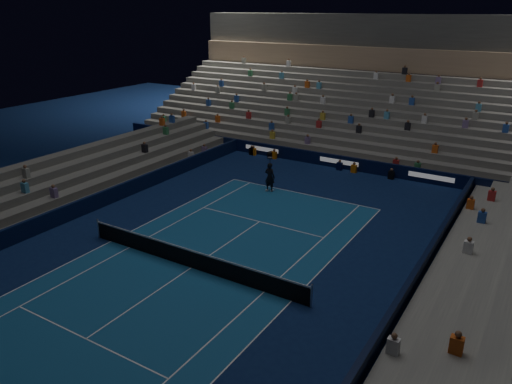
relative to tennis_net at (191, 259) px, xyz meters
name	(u,v)px	position (x,y,z in m)	size (l,w,h in m)	color
ground	(191,268)	(0.00, 0.00, -0.50)	(90.00, 90.00, 0.00)	#0B1B45
court_surface	(191,268)	(0.00, 0.00, -0.50)	(10.97, 23.77, 0.01)	navy
sponsor_barrier_far	(340,162)	(0.00, 18.50, 0.00)	(44.00, 0.25, 1.00)	black
sponsor_barrier_east	(389,322)	(9.70, 0.00, 0.00)	(0.25, 37.00, 1.00)	black
sponsor_barrier_west	(59,217)	(-9.70, 0.00, 0.00)	(0.25, 37.00, 1.00)	black
grandstand_main	(381,106)	(0.00, 27.90, 2.87)	(44.00, 15.20, 11.20)	slate
grandstand_east	(489,343)	(13.17, 0.00, 0.41)	(5.00, 37.00, 2.50)	slate
grandstand_west	(21,198)	(-13.17, 0.00, 0.41)	(5.00, 37.00, 2.50)	#60605B
tennis_net	(191,259)	(0.00, 0.00, 0.00)	(12.90, 0.10, 1.10)	#B2B2B7
tennis_player	(270,177)	(-2.07, 11.17, 0.51)	(0.74, 0.49, 2.03)	black
broadcast_camera	(271,155)	(-5.88, 17.97, -0.22)	(0.54, 0.92, 0.55)	black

